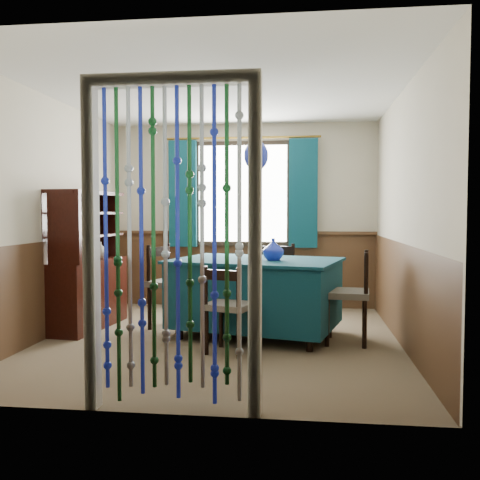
# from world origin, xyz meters

# --- Properties ---
(floor) EXTENTS (4.00, 4.00, 0.00)m
(floor) POSITION_xyz_m (0.00, 0.00, 0.00)
(floor) COLOR brown
(floor) RESTS_ON ground
(ceiling) EXTENTS (4.00, 4.00, 0.00)m
(ceiling) POSITION_xyz_m (0.00, 0.00, 2.50)
(ceiling) COLOR silver
(ceiling) RESTS_ON ground
(wall_back) EXTENTS (3.60, 0.00, 3.60)m
(wall_back) POSITION_xyz_m (0.00, 2.00, 1.25)
(wall_back) COLOR #C0B69D
(wall_back) RESTS_ON ground
(wall_front) EXTENTS (3.60, 0.00, 3.60)m
(wall_front) POSITION_xyz_m (0.00, -2.00, 1.25)
(wall_front) COLOR #C0B69D
(wall_front) RESTS_ON ground
(wall_left) EXTENTS (0.00, 4.00, 4.00)m
(wall_left) POSITION_xyz_m (-1.80, 0.00, 1.25)
(wall_left) COLOR #C0B69D
(wall_left) RESTS_ON ground
(wall_right) EXTENTS (0.00, 4.00, 4.00)m
(wall_right) POSITION_xyz_m (1.80, 0.00, 1.25)
(wall_right) COLOR #C0B69D
(wall_right) RESTS_ON ground
(wainscot_back) EXTENTS (3.60, 0.00, 3.60)m
(wainscot_back) POSITION_xyz_m (0.00, 1.99, 0.50)
(wainscot_back) COLOR #482F1B
(wainscot_back) RESTS_ON ground
(wainscot_front) EXTENTS (3.60, 0.00, 3.60)m
(wainscot_front) POSITION_xyz_m (0.00, -1.99, 0.50)
(wainscot_front) COLOR #482F1B
(wainscot_front) RESTS_ON ground
(wainscot_left) EXTENTS (0.00, 4.00, 4.00)m
(wainscot_left) POSITION_xyz_m (-1.79, 0.00, 0.50)
(wainscot_left) COLOR #482F1B
(wainscot_left) RESTS_ON ground
(wainscot_right) EXTENTS (0.00, 4.00, 4.00)m
(wainscot_right) POSITION_xyz_m (1.79, 0.00, 0.50)
(wainscot_right) COLOR #482F1B
(wainscot_right) RESTS_ON ground
(window) EXTENTS (1.32, 0.12, 1.42)m
(window) POSITION_xyz_m (0.00, 1.95, 1.55)
(window) COLOR black
(window) RESTS_ON wall_back
(doorway) EXTENTS (1.16, 0.12, 2.18)m
(doorway) POSITION_xyz_m (0.00, -1.94, 1.05)
(doorway) COLOR silver
(doorway) RESTS_ON ground
(dining_table) EXTENTS (1.90, 1.53, 0.81)m
(dining_table) POSITION_xyz_m (0.34, 0.25, 0.46)
(dining_table) COLOR #0D3644
(dining_table) RESTS_ON floor
(chair_near) EXTENTS (0.49, 0.48, 0.81)m
(chair_near) POSITION_xyz_m (0.15, -0.48, 0.43)
(chair_near) COLOR black
(chair_near) RESTS_ON floor
(chair_far) EXTENTS (0.48, 0.46, 0.93)m
(chair_far) POSITION_xyz_m (0.53, 0.89, 0.49)
(chair_far) COLOR black
(chair_far) RESTS_ON floor
(chair_left) EXTENTS (0.57, 0.58, 0.94)m
(chair_left) POSITION_xyz_m (-0.65, 0.53, 0.50)
(chair_left) COLOR black
(chair_left) RESTS_ON floor
(chair_right) EXTENTS (0.48, 0.50, 0.92)m
(chair_right) POSITION_xyz_m (1.29, 0.05, 0.49)
(chair_right) COLOR black
(chair_right) RESTS_ON floor
(sideboard) EXTENTS (0.52, 1.21, 1.53)m
(sideboard) POSITION_xyz_m (-1.58, 0.40, 0.54)
(sideboard) COLOR black
(sideboard) RESTS_ON floor
(pendant_lamp) EXTENTS (0.25, 0.25, 0.77)m
(pendant_lamp) POSITION_xyz_m (0.34, 0.25, 1.89)
(pendant_lamp) COLOR olive
(pendant_lamp) RESTS_ON ceiling
(vase_table) EXTENTS (0.26, 0.26, 0.20)m
(vase_table) POSITION_xyz_m (0.53, 0.14, 0.91)
(vase_table) COLOR #16269C
(vase_table) RESTS_ON dining_table
(bowl_shelf) EXTENTS (0.25, 0.25, 0.05)m
(bowl_shelf) POSITION_xyz_m (-1.52, 0.11, 1.07)
(bowl_shelf) COLOR beige
(bowl_shelf) RESTS_ON sideboard
(vase_sideboard) EXTENTS (0.26, 0.26, 0.21)m
(vase_sideboard) POSITION_xyz_m (-1.52, 0.66, 0.87)
(vase_sideboard) COLOR beige
(vase_sideboard) RESTS_ON sideboard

